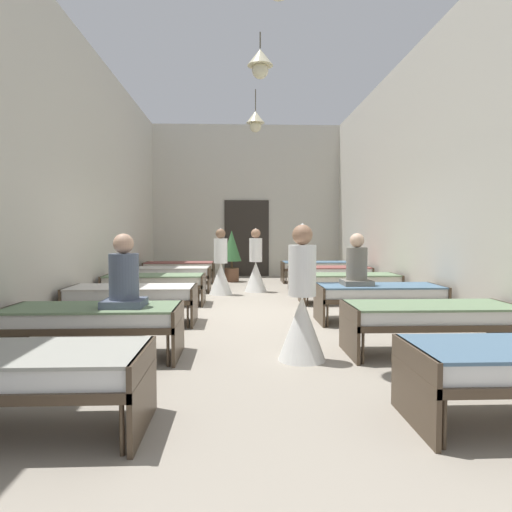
{
  "coord_description": "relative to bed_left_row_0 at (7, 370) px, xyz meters",
  "views": [
    {
      "loc": [
        -0.3,
        -7.93,
        1.39
      ],
      "look_at": [
        0.0,
        -0.59,
        1.01
      ],
      "focal_mm": 32.3,
      "sensor_mm": 36.0,
      "label": 1
    }
  ],
  "objects": [
    {
      "name": "patient_seated_secondary",
      "position": [
        0.35,
        1.87,
        0.43
      ],
      "size": [
        0.44,
        0.44,
        0.8
      ],
      "color": "#515B70",
      "rests_on": "bed_left_row_1"
    },
    {
      "name": "ground_plane",
      "position": [
        1.89,
        4.75,
        -0.49
      ],
      "size": [
        6.47,
        13.9,
        0.1
      ],
      "primitive_type": "cube",
      "color": "#9E9384"
    },
    {
      "name": "bed_left_row_4",
      "position": [
        0.0,
        7.6,
        0.0
      ],
      "size": [
        1.9,
        0.84,
        0.57
      ],
      "color": "#473828",
      "rests_on": "ground"
    },
    {
      "name": "bed_right_row_1",
      "position": [
        3.77,
        1.9,
        0.0
      ],
      "size": [
        1.9,
        0.84,
        0.57
      ],
      "color": "#473828",
      "rests_on": "ground"
    },
    {
      "name": "bed_left_row_3",
      "position": [
        0.0,
        5.7,
        0.0
      ],
      "size": [
        1.9,
        0.84,
        0.57
      ],
      "color": "#473828",
      "rests_on": "ground"
    },
    {
      "name": "bed_right_row_5",
      "position": [
        3.77,
        9.5,
        0.0
      ],
      "size": [
        1.9,
        0.84,
        0.57
      ],
      "color": "#473828",
      "rests_on": "ground"
    },
    {
      "name": "nurse_far_aisle",
      "position": [
        2.29,
        1.73,
        0.09
      ],
      "size": [
        0.52,
        0.52,
        1.49
      ],
      "rotation": [
        0.0,
        0.0,
        1.26
      ],
      "color": "white",
      "rests_on": "ground"
    },
    {
      "name": "bed_left_row_5",
      "position": [
        0.0,
        9.5,
        0.0
      ],
      "size": [
        1.9,
        0.84,
        0.57
      ],
      "color": "#473828",
      "rests_on": "ground"
    },
    {
      "name": "bed_right_row_4",
      "position": [
        3.77,
        7.6,
        0.0
      ],
      "size": [
        1.9,
        0.84,
        0.57
      ],
      "color": "#473828",
      "rests_on": "ground"
    },
    {
      "name": "bed_right_row_2",
      "position": [
        3.77,
        3.8,
        0.0
      ],
      "size": [
        1.9,
        0.84,
        0.57
      ],
      "color": "#473828",
      "rests_on": "ground"
    },
    {
      "name": "patient_seated_primary",
      "position": [
        3.42,
        3.8,
        0.43
      ],
      "size": [
        0.44,
        0.44,
        0.8
      ],
      "color": "slate",
      "rests_on": "bed_right_row_2"
    },
    {
      "name": "bed_left_row_1",
      "position": [
        0.0,
        1.9,
        0.0
      ],
      "size": [
        1.9,
        0.84,
        0.57
      ],
      "color": "#473828",
      "rests_on": "ground"
    },
    {
      "name": "potted_plant",
      "position": [
        1.43,
        9.75,
        0.41
      ],
      "size": [
        0.55,
        0.55,
        1.44
      ],
      "color": "brown",
      "rests_on": "ground"
    },
    {
      "name": "nurse_near_aisle",
      "position": [
        2.02,
        7.53,
        0.09
      ],
      "size": [
        0.52,
        0.52,
        1.49
      ],
      "rotation": [
        0.0,
        0.0,
        6.1
      ],
      "color": "white",
      "rests_on": "ground"
    },
    {
      "name": "nurse_mid_aisle",
      "position": [
        1.22,
        7.07,
        0.09
      ],
      "size": [
        0.52,
        0.52,
        1.49
      ],
      "rotation": [
        0.0,
        0.0,
        4.03
      ],
      "color": "white",
      "rests_on": "ground"
    },
    {
      "name": "room_shell",
      "position": [
        1.89,
        6.06,
        1.95
      ],
      "size": [
        6.27,
        13.5,
        4.77
      ],
      "color": "beige",
      "rests_on": "ground"
    },
    {
      "name": "bed_right_row_3",
      "position": [
        3.77,
        5.7,
        0.0
      ],
      "size": [
        1.9,
        0.84,
        0.57
      ],
      "color": "#473828",
      "rests_on": "ground"
    },
    {
      "name": "bed_left_row_2",
      "position": [
        0.0,
        3.8,
        0.0
      ],
      "size": [
        1.9,
        0.84,
        0.57
      ],
      "color": "#473828",
      "rests_on": "ground"
    },
    {
      "name": "bed_left_row_0",
      "position": [
        0.0,
        0.0,
        0.0
      ],
      "size": [
        1.9,
        0.84,
        0.57
      ],
      "color": "#473828",
      "rests_on": "ground"
    }
  ]
}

